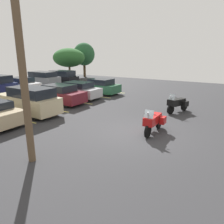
% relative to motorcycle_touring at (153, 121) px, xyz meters
% --- Properties ---
extents(ground, '(44.00, 44.00, 0.10)m').
position_rel_motorcycle_touring_xyz_m(ground, '(-0.28, 0.61, -0.69)').
color(ground, '#2D2D30').
extents(motorcycle_touring, '(2.21, 0.94, 1.36)m').
position_rel_motorcycle_touring_xyz_m(motorcycle_touring, '(0.00, 0.00, 0.00)').
color(motorcycle_touring, black).
rests_on(motorcycle_touring, ground).
extents(motorcycle_second, '(2.01, 1.22, 1.36)m').
position_rel_motorcycle_touring_xyz_m(motorcycle_second, '(4.56, -0.01, -0.00)').
color(motorcycle_second, black).
rests_on(motorcycle_second, ground).
extents(parking_stripes, '(22.35, 4.66, 0.01)m').
position_rel_motorcycle_touring_xyz_m(parking_stripes, '(-1.99, 8.70, -0.64)').
color(parking_stripes, '#EAE066').
rests_on(parking_stripes, ground).
extents(car_champagne, '(2.04, 4.95, 1.82)m').
position_rel_motorcycle_touring_xyz_m(car_champagne, '(-0.81, 8.36, 0.26)').
color(car_champagne, '#C1B289').
rests_on(car_champagne, ground).
extents(car_maroon, '(1.93, 4.68, 1.52)m').
position_rel_motorcycle_touring_xyz_m(car_maroon, '(2.43, 8.91, 0.10)').
color(car_maroon, maroon).
rests_on(car_maroon, ground).
extents(car_silver, '(1.86, 4.47, 1.46)m').
position_rel_motorcycle_touring_xyz_m(car_silver, '(4.79, 8.94, 0.09)').
color(car_silver, '#B7B7BC').
rests_on(car_silver, ground).
extents(car_green, '(2.07, 4.37, 1.48)m').
position_rel_motorcycle_touring_xyz_m(car_green, '(7.64, 8.52, 0.07)').
color(car_green, '#235638').
rests_on(car_green, ground).
extents(car_far_white, '(2.20, 4.70, 1.52)m').
position_rel_motorcycle_touring_xyz_m(car_far_white, '(4.32, 16.02, 0.09)').
color(car_far_white, white).
rests_on(car_far_white, ground).
extents(car_far_grey, '(1.89, 4.22, 1.89)m').
position_rel_motorcycle_touring_xyz_m(car_far_grey, '(7.10, 15.94, 0.32)').
color(car_far_grey, slate).
rests_on(car_far_grey, ground).
extents(car_far_black, '(1.94, 4.54, 1.83)m').
position_rel_motorcycle_touring_xyz_m(car_far_black, '(9.88, 15.75, 0.25)').
color(car_far_black, black).
rests_on(car_far_black, ground).
extents(utility_pole, '(1.58, 1.07, 7.21)m').
position_rel_motorcycle_touring_xyz_m(utility_pole, '(-5.10, 2.92, 3.11)').
color(utility_pole, brown).
rests_on(utility_pole, ground).
extents(tree_rear, '(4.64, 4.64, 4.59)m').
position_rel_motorcycle_touring_xyz_m(tree_rear, '(14.92, 18.75, 2.57)').
color(tree_rear, '#4C3823').
rests_on(tree_rear, ground).
extents(tree_left, '(3.51, 3.51, 5.51)m').
position_rel_motorcycle_touring_xyz_m(tree_left, '(19.30, 19.36, 3.02)').
color(tree_left, '#4C3823').
rests_on(tree_left, ground).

